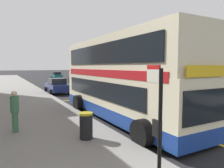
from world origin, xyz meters
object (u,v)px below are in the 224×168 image
Objects in this scene: bus_stop_sign at (158,115)px; double_decker_bus at (120,81)px; pedestrian_waiting_near_sign at (15,110)px; litter_bin at (86,126)px; parked_car_black_ahead at (77,79)px; parked_car_teal_across at (57,76)px; parked_car_navy_distant at (57,86)px.

double_decker_bus is at bearing 66.88° from bus_stop_sign.
double_decker_bus is at bearing 4.00° from pedestrian_waiting_near_sign.
pedestrian_waiting_near_sign is 3.18m from litter_bin.
parked_car_black_ahead is 1.00× the size of parked_car_teal_across.
double_decker_bus is at bearing 93.80° from parked_car_navy_distant.
litter_bin is at bearing 81.78° from parked_car_navy_distant.
double_decker_bus is 2.58× the size of parked_car_black_ahead.
litter_bin is at bearing -108.36° from parked_car_black_ahead.
bus_stop_sign is at bearing 77.91° from parked_car_teal_across.
bus_stop_sign reaches higher than parked_car_black_ahead.
pedestrian_waiting_near_sign is (-5.26, -0.37, -0.99)m from double_decker_bus.
double_decker_bus is at bearing 40.34° from litter_bin.
litter_bin is (-2.96, -2.51, -1.42)m from double_decker_bus.
pedestrian_waiting_near_sign is at bearing -176.00° from double_decker_bus.
bus_stop_sign is at bearing 84.74° from parked_car_navy_distant.
parked_car_navy_distant is at bearing 80.71° from litter_bin.
parked_car_teal_across is at bearing -102.10° from parked_car_navy_distant.
parked_car_black_ahead is 1.00× the size of parked_car_navy_distant.
double_decker_bus is 2.58× the size of parked_car_navy_distant.
bus_stop_sign is at bearing -105.63° from parked_car_black_ahead.
double_decker_bus reaches higher than litter_bin.
double_decker_bus is 10.88× the size of litter_bin.
parked_car_teal_across is (-0.25, 13.55, 0.00)m from parked_car_black_ahead.
bus_stop_sign is 0.66× the size of parked_car_navy_distant.
bus_stop_sign is 0.66× the size of parked_car_black_ahead.
bus_stop_sign is (-2.58, -6.05, -0.31)m from double_decker_bus.
double_decker_bus reaches higher than bus_stop_sign.
parked_car_black_ahead is (8.08, 29.39, -0.95)m from bus_stop_sign.
parked_car_teal_across is 4.21× the size of litter_bin.
pedestrian_waiting_near_sign is at bearing 115.23° from bus_stop_sign.
bus_stop_sign is 2.76× the size of litter_bin.
parked_car_teal_across is 25.51m from parked_car_navy_distant.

